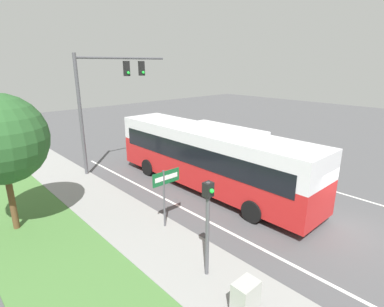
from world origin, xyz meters
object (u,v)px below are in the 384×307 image
Objects in this scene: bus at (208,155)px; utility_cabinet at (245,298)px; pedestrian_signal at (208,215)px; street_sign at (165,187)px; signal_gantry at (107,90)px.

utility_cabinet is at bearing -129.26° from bus.
bus is 3.82× the size of pedestrian_signal.
pedestrian_signal is 1.28× the size of street_sign.
pedestrian_signal reaches higher than utility_cabinet.
signal_gantry is at bearing 75.85° from pedestrian_signal.
street_sign is at bearing 75.74° from utility_cabinet.
signal_gantry reaches higher than utility_cabinet.
utility_cabinet is (-1.27, -5.01, -1.23)m from street_sign.
signal_gantry is at bearing 76.46° from street_sign.
bus is 1.75× the size of signal_gantry.
utility_cabinet is at bearing -101.70° from pedestrian_signal.
pedestrian_signal reaches higher than street_sign.
signal_gantry is at bearing 76.18° from utility_cabinet.
bus is at bearing -70.19° from signal_gantry.
signal_gantry reaches higher than pedestrian_signal.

